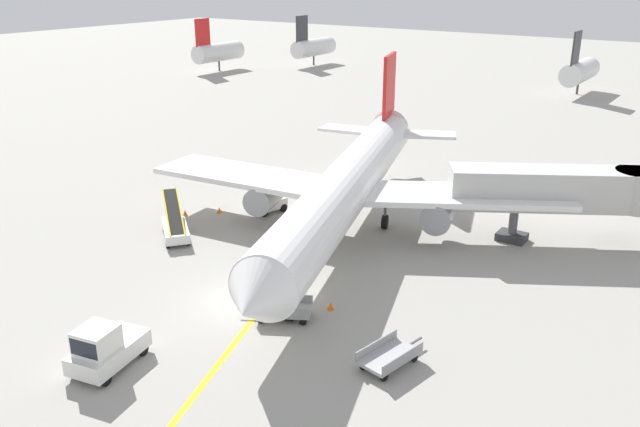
{
  "coord_description": "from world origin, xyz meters",
  "views": [
    {
      "loc": [
        21.13,
        -23.1,
        16.6
      ],
      "look_at": [
        -0.22,
        7.74,
        2.5
      ],
      "focal_mm": 36.88,
      "sensor_mm": 36.0,
      "label": 1
    }
  ],
  "objects_px": {
    "belt_loader_forward_hold": "(175,227)",
    "baggage_cart_loaded": "(390,356)",
    "jet_bridge": "(568,189)",
    "pushback_tug": "(105,348)",
    "safety_cone_wingtip_left": "(219,210)",
    "safety_cone_nose_right": "(303,198)",
    "airliner": "(349,184)",
    "safety_cone_wingtip_right": "(331,306)",
    "ground_crew_marshaller": "(261,253)",
    "safety_cone_nose_left": "(265,197)",
    "baggage_tug_near_wing": "(267,200)",
    "safety_cone_tail_area": "(185,213)",
    "baggage_cart_empty_trailing": "(283,310)"
  },
  "relations": [
    {
      "from": "belt_loader_forward_hold",
      "to": "safety_cone_tail_area",
      "type": "height_order",
      "value": "belt_loader_forward_hold"
    },
    {
      "from": "baggage_cart_loaded",
      "to": "safety_cone_tail_area",
      "type": "distance_m",
      "value": 22.63
    },
    {
      "from": "jet_bridge",
      "to": "pushback_tug",
      "type": "xyz_separation_m",
      "value": [
        -12.41,
        -25.94,
        -2.55
      ]
    },
    {
      "from": "belt_loader_forward_hold",
      "to": "safety_cone_nose_left",
      "type": "xyz_separation_m",
      "value": [
        0.07,
        9.08,
        -0.56
      ]
    },
    {
      "from": "jet_bridge",
      "to": "belt_loader_forward_hold",
      "type": "distance_m",
      "value": 25.15
    },
    {
      "from": "jet_bridge",
      "to": "safety_cone_wingtip_right",
      "type": "xyz_separation_m",
      "value": [
        -7.21,
        -15.96,
        -3.32
      ]
    },
    {
      "from": "safety_cone_nose_right",
      "to": "safety_cone_wingtip_left",
      "type": "distance_m",
      "value": 6.55
    },
    {
      "from": "pushback_tug",
      "to": "safety_cone_tail_area",
      "type": "height_order",
      "value": "pushback_tug"
    },
    {
      "from": "baggage_tug_near_wing",
      "to": "belt_loader_forward_hold",
      "type": "distance_m",
      "value": 7.36
    },
    {
      "from": "belt_loader_forward_hold",
      "to": "safety_cone_nose_left",
      "type": "relative_size",
      "value": 10.67
    },
    {
      "from": "airliner",
      "to": "baggage_tug_near_wing",
      "type": "relative_size",
      "value": 12.91
    },
    {
      "from": "airliner",
      "to": "safety_cone_nose_right",
      "type": "distance_m",
      "value": 7.87
    },
    {
      "from": "safety_cone_wingtip_left",
      "to": "baggage_cart_empty_trailing",
      "type": "bearing_deg",
      "value": -35.61
    },
    {
      "from": "baggage_cart_loaded",
      "to": "safety_cone_wingtip_left",
      "type": "bearing_deg",
      "value": 152.85
    },
    {
      "from": "baggage_tug_near_wing",
      "to": "pushback_tug",
      "type": "bearing_deg",
      "value": -71.29
    },
    {
      "from": "belt_loader_forward_hold",
      "to": "baggage_cart_loaded",
      "type": "bearing_deg",
      "value": -14.87
    },
    {
      "from": "belt_loader_forward_hold",
      "to": "baggage_cart_loaded",
      "type": "relative_size",
      "value": 1.22
    },
    {
      "from": "pushback_tug",
      "to": "baggage_cart_loaded",
      "type": "distance_m",
      "value": 12.5
    },
    {
      "from": "jet_bridge",
      "to": "ground_crew_marshaller",
      "type": "xyz_separation_m",
      "value": [
        -13.37,
        -14.06,
        -2.63
      ]
    },
    {
      "from": "baggage_cart_loaded",
      "to": "safety_cone_nose_right",
      "type": "relative_size",
      "value": 8.73
    },
    {
      "from": "ground_crew_marshaller",
      "to": "safety_cone_wingtip_right",
      "type": "bearing_deg",
      "value": -17.17
    },
    {
      "from": "ground_crew_marshaller",
      "to": "safety_cone_nose_right",
      "type": "distance_m",
      "value": 12.09
    },
    {
      "from": "airliner",
      "to": "jet_bridge",
      "type": "xyz_separation_m",
      "value": [
        12.1,
        6.59,
        0.12
      ]
    },
    {
      "from": "safety_cone_tail_area",
      "to": "baggage_cart_loaded",
      "type": "bearing_deg",
      "value": -21.21
    },
    {
      "from": "safety_cone_wingtip_left",
      "to": "safety_cone_nose_left",
      "type": "bearing_deg",
      "value": 77.3
    },
    {
      "from": "baggage_tug_near_wing",
      "to": "safety_cone_wingtip_left",
      "type": "height_order",
      "value": "baggage_tug_near_wing"
    },
    {
      "from": "airliner",
      "to": "safety_cone_wingtip_left",
      "type": "height_order",
      "value": "airliner"
    },
    {
      "from": "jet_bridge",
      "to": "baggage_cart_loaded",
      "type": "xyz_separation_m",
      "value": [
        -2.25,
        -18.68,
        -3.07
      ]
    },
    {
      "from": "airliner",
      "to": "baggage_tug_near_wing",
      "type": "bearing_deg",
      "value": -179.63
    },
    {
      "from": "safety_cone_nose_right",
      "to": "safety_cone_tail_area",
      "type": "height_order",
      "value": "same"
    },
    {
      "from": "belt_loader_forward_hold",
      "to": "safety_cone_nose_right",
      "type": "bearing_deg",
      "value": 76.69
    },
    {
      "from": "safety_cone_wingtip_right",
      "to": "baggage_tug_near_wing",
      "type": "bearing_deg",
      "value": 141.53
    },
    {
      "from": "baggage_tug_near_wing",
      "to": "baggage_cart_loaded",
      "type": "bearing_deg",
      "value": -35.8
    },
    {
      "from": "pushback_tug",
      "to": "safety_cone_nose_left",
      "type": "distance_m",
      "value": 22.91
    },
    {
      "from": "baggage_tug_near_wing",
      "to": "safety_cone_tail_area",
      "type": "distance_m",
      "value": 5.89
    },
    {
      "from": "jet_bridge",
      "to": "safety_cone_wingtip_left",
      "type": "bearing_deg",
      "value": -158.21
    },
    {
      "from": "safety_cone_nose_right",
      "to": "safety_cone_wingtip_right",
      "type": "bearing_deg",
      "value": -49.11
    },
    {
      "from": "baggage_cart_loaded",
      "to": "baggage_cart_empty_trailing",
      "type": "xyz_separation_m",
      "value": [
        -6.44,
        0.65,
        0.0
      ]
    },
    {
      "from": "belt_loader_forward_hold",
      "to": "safety_cone_wingtip_left",
      "type": "height_order",
      "value": "belt_loader_forward_hold"
    },
    {
      "from": "pushback_tug",
      "to": "baggage_tug_near_wing",
      "type": "relative_size",
      "value": 1.47
    },
    {
      "from": "ground_crew_marshaller",
      "to": "safety_cone_tail_area",
      "type": "xyz_separation_m",
      "value": [
        -9.97,
        3.56,
        -0.69
      ]
    },
    {
      "from": "safety_cone_nose_left",
      "to": "safety_cone_nose_right",
      "type": "distance_m",
      "value": 2.91
    },
    {
      "from": "safety_cone_wingtip_left",
      "to": "safety_cone_tail_area",
      "type": "bearing_deg",
      "value": -131.67
    },
    {
      "from": "jet_bridge",
      "to": "safety_cone_nose_right",
      "type": "distance_m",
      "value": 18.92
    },
    {
      "from": "safety_cone_wingtip_right",
      "to": "jet_bridge",
      "type": "bearing_deg",
      "value": 65.7
    },
    {
      "from": "baggage_tug_near_wing",
      "to": "jet_bridge",
      "type": "bearing_deg",
      "value": 19.31
    },
    {
      "from": "airliner",
      "to": "safety_cone_wingtip_left",
      "type": "distance_m",
      "value": 10.36
    },
    {
      "from": "belt_loader_forward_hold",
      "to": "safety_cone_wingtip_left",
      "type": "xyz_separation_m",
      "value": [
        -0.84,
        5.04,
        -0.56
      ]
    },
    {
      "from": "airliner",
      "to": "safety_cone_wingtip_left",
      "type": "bearing_deg",
      "value": -167.74
    },
    {
      "from": "airliner",
      "to": "safety_cone_nose_right",
      "type": "xyz_separation_m",
      "value": [
        -6.27,
        3.53,
        -3.2
      ]
    }
  ]
}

